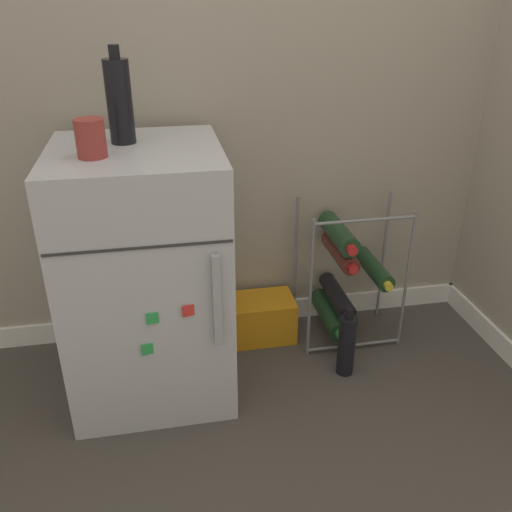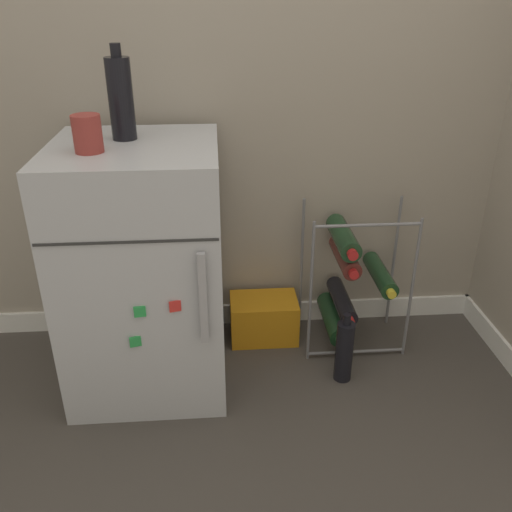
{
  "view_description": "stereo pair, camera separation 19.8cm",
  "coord_description": "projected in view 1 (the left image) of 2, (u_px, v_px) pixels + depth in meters",
  "views": [
    {
      "loc": [
        -0.48,
        -1.46,
        1.33
      ],
      "look_at": [
        -0.15,
        0.29,
        0.44
      ],
      "focal_mm": 38.0,
      "sensor_mm": 36.0,
      "label": 1
    },
    {
      "loc": [
        -0.28,
        -1.48,
        1.33
      ],
      "look_at": [
        -0.15,
        0.29,
        0.44
      ],
      "focal_mm": 38.0,
      "sensor_mm": 36.0,
      "label": 2
    }
  ],
  "objects": [
    {
      "name": "loose_bottle_floor",
      "position": [
        347.0,
        345.0,
        2.03
      ],
      "size": [
        0.07,
        0.07,
        0.28
      ],
      "color": "black",
      "rests_on": "ground_plane"
    },
    {
      "name": "ground_plane",
      "position": [
        311.0,
        397.0,
        1.95
      ],
      "size": [
        14.0,
        14.0,
        0.0
      ],
      "primitive_type": "plane",
      "color": "#423D38"
    },
    {
      "name": "wall_back",
      "position": [
        283.0,
        15.0,
        1.9
      ],
      "size": [
        6.65,
        0.07,
        2.5
      ],
      "color": "#9E9384",
      "rests_on": "ground_plane"
    },
    {
      "name": "soda_box",
      "position": [
        260.0,
        318.0,
        2.26
      ],
      "size": [
        0.28,
        0.18,
        0.18
      ],
      "color": "orange",
      "rests_on": "ground_plane"
    },
    {
      "name": "wine_rack",
      "position": [
        343.0,
        275.0,
        2.18
      ],
      "size": [
        0.4,
        0.31,
        0.59
      ],
      "color": "slate",
      "rests_on": "ground_plane"
    },
    {
      "name": "fridge_top_bottle",
      "position": [
        119.0,
        101.0,
        1.66
      ],
      "size": [
        0.08,
        0.08,
        0.29
      ],
      "color": "black",
      "rests_on": "mini_fridge"
    },
    {
      "name": "mini_fridge",
      "position": [
        146.0,
        275.0,
        1.86
      ],
      "size": [
        0.54,
        0.58,
        0.88
      ],
      "color": "#B7BABF",
      "rests_on": "ground_plane"
    },
    {
      "name": "fridge_top_cup",
      "position": [
        91.0,
        138.0,
        1.55
      ],
      "size": [
        0.09,
        0.09,
        0.11
      ],
      "color": "maroon",
      "rests_on": "mini_fridge"
    }
  ]
}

